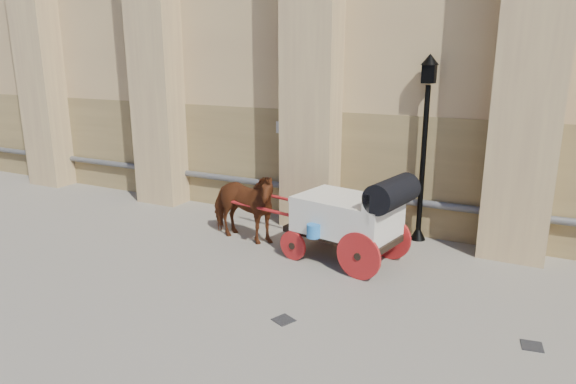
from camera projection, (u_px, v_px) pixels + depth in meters
The scene contains 6 objects.
ground at pixel (280, 282), 10.30m from camera, with size 90.00×90.00×0.00m, color slate.
horse at pixel (242, 206), 12.38m from camera, with size 0.96×2.11×1.79m, color brown.
carriage at pixel (353, 215), 11.03m from camera, with size 4.78×2.08×2.03m.
street_lamp at pixel (424, 144), 12.09m from camera, with size 0.42×0.42×4.45m.
drain_grate_near at pixel (283, 320), 8.83m from camera, with size 0.32×0.32×0.01m, color black.
drain_grate_far at pixel (532, 346), 8.05m from camera, with size 0.32×0.32×0.01m, color black.
Camera 1 is at (4.44, -8.36, 4.44)m, focal length 32.00 mm.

